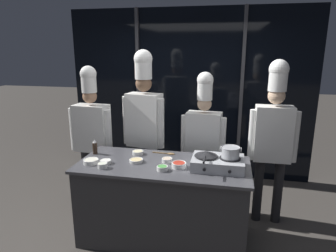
{
  "coord_description": "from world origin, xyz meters",
  "views": [
    {
      "loc": [
        0.66,
        -2.91,
        2.09
      ],
      "look_at": [
        0.0,
        0.25,
        1.25
      ],
      "focal_mm": 32.0,
      "sensor_mm": 36.0,
      "label": 1
    }
  ],
  "objects_px": {
    "portable_stove": "(218,163)",
    "serving_spoon_slotted": "(168,153)",
    "squeeze_bottle_soy": "(95,147)",
    "prep_bowl_chicken": "(167,160)",
    "chef_sous": "(144,118)",
    "prep_bowl_chili_flakes": "(179,165)",
    "prep_bowl_bean_sprouts": "(103,165)",
    "prep_bowl_ginger": "(136,160)",
    "prep_bowl_scallions": "(162,168)",
    "chef_pastry": "(273,132)",
    "prep_bowl_noodles": "(138,152)",
    "chef_line": "(203,136)",
    "frying_pan": "(206,154)",
    "prep_bowl_garlic": "(91,161)",
    "prep_bowl_rice": "(106,161)",
    "stock_pot": "(230,152)",
    "chef_head": "(92,129)"
  },
  "relations": [
    {
      "from": "prep_bowl_ginger",
      "to": "chef_head",
      "type": "distance_m",
      "value": 1.03
    },
    {
      "from": "frying_pan",
      "to": "serving_spoon_slotted",
      "type": "relative_size",
      "value": 1.54
    },
    {
      "from": "prep_bowl_rice",
      "to": "prep_bowl_chicken",
      "type": "bearing_deg",
      "value": 15.17
    },
    {
      "from": "prep_bowl_ginger",
      "to": "chef_sous",
      "type": "bearing_deg",
      "value": 98.75
    },
    {
      "from": "portable_stove",
      "to": "frying_pan",
      "type": "xyz_separation_m",
      "value": [
        -0.12,
        -0.0,
        0.09
      ]
    },
    {
      "from": "portable_stove",
      "to": "squeeze_bottle_soy",
      "type": "distance_m",
      "value": 1.42
    },
    {
      "from": "portable_stove",
      "to": "prep_bowl_noodles",
      "type": "distance_m",
      "value": 0.95
    },
    {
      "from": "prep_bowl_chili_flakes",
      "to": "serving_spoon_slotted",
      "type": "bearing_deg",
      "value": 117.18
    },
    {
      "from": "prep_bowl_ginger",
      "to": "prep_bowl_scallions",
      "type": "distance_m",
      "value": 0.36
    },
    {
      "from": "portable_stove",
      "to": "serving_spoon_slotted",
      "type": "distance_m",
      "value": 0.66
    },
    {
      "from": "prep_bowl_rice",
      "to": "serving_spoon_slotted",
      "type": "height_order",
      "value": "prep_bowl_rice"
    },
    {
      "from": "prep_bowl_ginger",
      "to": "prep_bowl_scallions",
      "type": "bearing_deg",
      "value": -26.53
    },
    {
      "from": "prep_bowl_rice",
      "to": "prep_bowl_chicken",
      "type": "height_order",
      "value": "prep_bowl_chicken"
    },
    {
      "from": "chef_pastry",
      "to": "prep_bowl_garlic",
      "type": "bearing_deg",
      "value": 20.75
    },
    {
      "from": "portable_stove",
      "to": "prep_bowl_scallions",
      "type": "relative_size",
      "value": 4.61
    },
    {
      "from": "portable_stove",
      "to": "prep_bowl_bean_sprouts",
      "type": "relative_size",
      "value": 5.19
    },
    {
      "from": "squeeze_bottle_soy",
      "to": "chef_sous",
      "type": "xyz_separation_m",
      "value": [
        0.44,
        0.55,
        0.24
      ]
    },
    {
      "from": "squeeze_bottle_soy",
      "to": "prep_bowl_bean_sprouts",
      "type": "bearing_deg",
      "value": -55.82
    },
    {
      "from": "prep_bowl_garlic",
      "to": "chef_pastry",
      "type": "relative_size",
      "value": 0.08
    },
    {
      "from": "portable_stove",
      "to": "serving_spoon_slotted",
      "type": "bearing_deg",
      "value": 151.63
    },
    {
      "from": "chef_line",
      "to": "prep_bowl_scallions",
      "type": "bearing_deg",
      "value": 74.85
    },
    {
      "from": "prep_bowl_noodles",
      "to": "chef_head",
      "type": "xyz_separation_m",
      "value": [
        -0.75,
        0.38,
        0.14
      ]
    },
    {
      "from": "prep_bowl_chicken",
      "to": "chef_pastry",
      "type": "distance_m",
      "value": 1.29
    },
    {
      "from": "stock_pot",
      "to": "chef_sous",
      "type": "xyz_separation_m",
      "value": [
        -1.1,
        0.71,
        0.13
      ]
    },
    {
      "from": "portable_stove",
      "to": "chef_pastry",
      "type": "relative_size",
      "value": 0.27
    },
    {
      "from": "squeeze_bottle_soy",
      "to": "chef_line",
      "type": "height_order",
      "value": "chef_line"
    },
    {
      "from": "chef_line",
      "to": "portable_stove",
      "type": "bearing_deg",
      "value": 112.38
    },
    {
      "from": "stock_pot",
      "to": "prep_bowl_scallions",
      "type": "relative_size",
      "value": 1.87
    },
    {
      "from": "squeeze_bottle_soy",
      "to": "prep_bowl_chicken",
      "type": "relative_size",
      "value": 1.51
    },
    {
      "from": "prep_bowl_chili_flakes",
      "to": "chef_sous",
      "type": "height_order",
      "value": "chef_sous"
    },
    {
      "from": "chef_sous",
      "to": "prep_bowl_rice",
      "type": "bearing_deg",
      "value": 87.04
    },
    {
      "from": "stock_pot",
      "to": "chef_pastry",
      "type": "distance_m",
      "value": 0.78
    },
    {
      "from": "prep_bowl_chicken",
      "to": "chef_line",
      "type": "bearing_deg",
      "value": 62.78
    },
    {
      "from": "prep_bowl_rice",
      "to": "chef_line",
      "type": "relative_size",
      "value": 0.07
    },
    {
      "from": "portable_stove",
      "to": "stock_pot",
      "type": "xyz_separation_m",
      "value": [
        0.12,
        0.0,
        0.13
      ]
    },
    {
      "from": "chef_sous",
      "to": "prep_bowl_chili_flakes",
      "type": "bearing_deg",
      "value": 138.33
    },
    {
      "from": "frying_pan",
      "to": "chef_sous",
      "type": "bearing_deg",
      "value": 140.38
    },
    {
      "from": "prep_bowl_noodles",
      "to": "chef_line",
      "type": "xyz_separation_m",
      "value": [
        0.71,
        0.47,
        0.11
      ]
    },
    {
      "from": "prep_bowl_chicken",
      "to": "serving_spoon_slotted",
      "type": "distance_m",
      "value": 0.25
    },
    {
      "from": "squeeze_bottle_soy",
      "to": "prep_bowl_noodles",
      "type": "relative_size",
      "value": 1.34
    },
    {
      "from": "chef_sous",
      "to": "serving_spoon_slotted",
      "type": "bearing_deg",
      "value": 146.07
    },
    {
      "from": "frying_pan",
      "to": "prep_bowl_rice",
      "type": "bearing_deg",
      "value": -174.4
    },
    {
      "from": "prep_bowl_bean_sprouts",
      "to": "chef_sous",
      "type": "height_order",
      "value": "chef_sous"
    },
    {
      "from": "prep_bowl_ginger",
      "to": "squeeze_bottle_soy",
      "type": "bearing_deg",
      "value": 164.23
    },
    {
      "from": "frying_pan",
      "to": "squeeze_bottle_soy",
      "type": "bearing_deg",
      "value": 173.17
    },
    {
      "from": "frying_pan",
      "to": "prep_bowl_garlic",
      "type": "bearing_deg",
      "value": -173.5
    },
    {
      "from": "portable_stove",
      "to": "chef_head",
      "type": "distance_m",
      "value": 1.79
    },
    {
      "from": "squeeze_bottle_soy",
      "to": "serving_spoon_slotted",
      "type": "bearing_deg",
      "value": 11.06
    },
    {
      "from": "portable_stove",
      "to": "prep_bowl_scallions",
      "type": "distance_m",
      "value": 0.57
    },
    {
      "from": "chef_sous",
      "to": "chef_pastry",
      "type": "bearing_deg",
      "value": -172.61
    }
  ]
}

